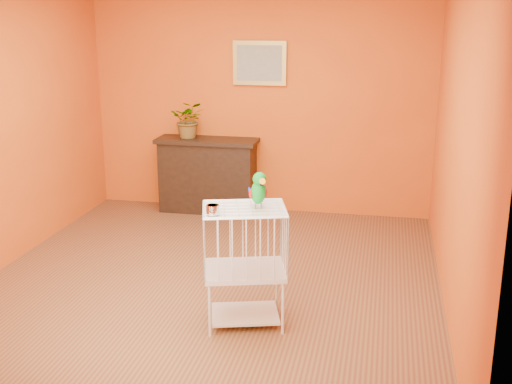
# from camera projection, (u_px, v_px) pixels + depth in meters

# --- Properties ---
(ground) EXTENTS (4.50, 4.50, 0.00)m
(ground) POSITION_uv_depth(u_px,v_px,m) (210.00, 282.00, 5.70)
(ground) COLOR brown
(ground) RESTS_ON ground
(room_shell) EXTENTS (4.50, 4.50, 4.50)m
(room_shell) POSITION_uv_depth(u_px,v_px,m) (207.00, 104.00, 5.26)
(room_shell) COLOR #CF5513
(room_shell) RESTS_ON ground
(console_cabinet) EXTENTS (1.19, 0.43, 0.88)m
(console_cabinet) POSITION_uv_depth(u_px,v_px,m) (207.00, 175.00, 7.61)
(console_cabinet) COLOR black
(console_cabinet) RESTS_ON ground
(potted_plant) EXTENTS (0.45, 0.49, 0.34)m
(potted_plant) POSITION_uv_depth(u_px,v_px,m) (189.00, 124.00, 7.49)
(potted_plant) COLOR #26722D
(potted_plant) RESTS_ON console_cabinet
(framed_picture) EXTENTS (0.62, 0.04, 0.50)m
(framed_picture) POSITION_uv_depth(u_px,v_px,m) (260.00, 63.00, 7.31)
(framed_picture) COLOR #A88A3C
(framed_picture) RESTS_ON room_shell
(birdcage) EXTENTS (0.70, 0.61, 0.93)m
(birdcage) POSITION_uv_depth(u_px,v_px,m) (245.00, 265.00, 4.84)
(birdcage) COLOR beige
(birdcage) RESTS_ON ground
(feed_cup) EXTENTS (0.10, 0.10, 0.07)m
(feed_cup) POSITION_uv_depth(u_px,v_px,m) (213.00, 210.00, 4.55)
(feed_cup) COLOR silver
(feed_cup) RESTS_ON birdcage
(parrot) EXTENTS (0.18, 0.25, 0.28)m
(parrot) POSITION_uv_depth(u_px,v_px,m) (258.00, 190.00, 4.67)
(parrot) COLOR #59544C
(parrot) RESTS_ON birdcage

